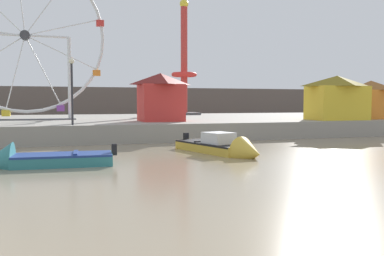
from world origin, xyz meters
TOP-DOWN VIEW (x-y plane):
  - quay_promenade at (0.00, 29.08)m, footprint 110.00×22.06m
  - distant_town_skyline at (0.00, 50.46)m, footprint 140.00×3.00m
  - motorboat_teal_painted at (-6.86, 10.84)m, footprint 4.83×1.75m
  - motorboat_mustard_yellow at (1.25, 12.14)m, footprint 2.88×5.84m
  - ferris_wheel_white_frame at (-8.44, 26.95)m, footprint 11.51×1.20m
  - drop_tower_red_tower at (6.20, 35.60)m, footprint 2.80×2.80m
  - carnival_booth_yellow_awning at (13.45, 20.23)m, footprint 4.46×3.07m
  - carnival_booth_orange_canopy at (17.76, 21.70)m, footprint 3.15×3.95m
  - carnival_booth_red_striped at (0.52, 22.08)m, footprint 3.10×3.05m
  - promenade_lamp_near at (-5.39, 18.84)m, footprint 0.32×0.32m

SIDE VIEW (x-z plane):
  - motorboat_teal_painted at x=-6.86m, z-range -0.48..0.96m
  - motorboat_mustard_yellow at x=1.25m, z-range -0.42..1.02m
  - quay_promenade at x=0.00m, z-range 0.00..1.11m
  - distant_town_skyline at x=0.00m, z-range 0.00..4.40m
  - carnival_booth_orange_canopy at x=17.76m, z-range 1.17..4.22m
  - carnival_booth_yellow_awning at x=13.45m, z-range 1.18..4.44m
  - carnival_booth_red_striped at x=0.52m, z-range 1.18..4.47m
  - promenade_lamp_near at x=-5.39m, z-range 1.71..5.50m
  - drop_tower_red_tower at x=6.20m, z-range -0.18..11.69m
  - ferris_wheel_white_frame at x=-8.44m, z-range 1.14..12.99m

